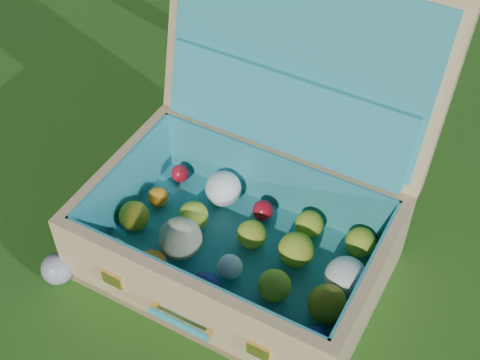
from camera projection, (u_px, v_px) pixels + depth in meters
name	position (u px, v px, depth m)	size (l,w,h in m)	color
ground	(252.00, 268.00, 1.58)	(60.00, 60.00, 0.00)	#215114
stray_ball	(57.00, 269.00, 1.53)	(0.07, 0.07, 0.07)	#4675B7
suitcase	(257.00, 189.00, 1.51)	(0.84, 0.80, 0.63)	#DDB277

